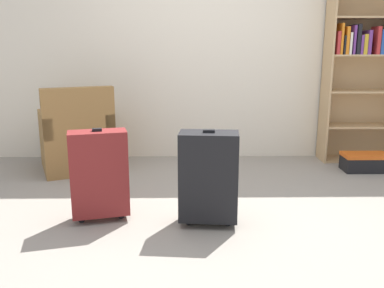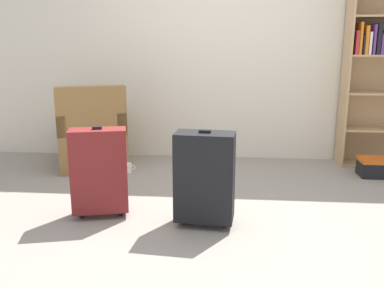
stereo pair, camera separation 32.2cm
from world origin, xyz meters
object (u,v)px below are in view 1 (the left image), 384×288
Objects in this scene: mug at (117,170)px; suitcase_black at (209,176)px; bookshelf at (368,65)px; armchair at (77,140)px; suitcase_dark_red at (99,174)px; storage_box at (365,162)px.

suitcase_black reaches higher than mug.
armchair is at bearing -173.50° from bookshelf.
suitcase_dark_red is 0.81m from suitcase_black.
storage_box is 0.65× the size of suitcase_black.
mug is at bearing 93.11° from suitcase_dark_red.
suitcase_dark_red is at bearing -154.00° from storage_box.
bookshelf reaches higher than suitcase_dark_red.
armchair reaches higher than mug.
armchair is 3.06m from storage_box.
bookshelf is at bearing 43.98° from suitcase_black.
bookshelf reaches higher than mug.
mug is at bearing 124.95° from suitcase_black.
mug is at bearing -178.08° from storage_box.
storage_box is at bearing -1.99° from armchair.
storage_box reaches higher than mug.
suitcase_dark_red is 0.99× the size of suitcase_black.
bookshelf is 2.99m from mug.
bookshelf is 2.16× the size of armchair.
mug is 0.26× the size of storage_box.
suitcase_black is at bearing -47.53° from armchair.
bookshelf is at bearing 11.49° from mug.
armchair is 0.56m from mug.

